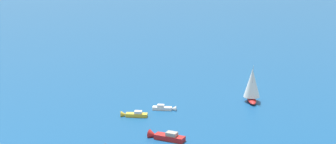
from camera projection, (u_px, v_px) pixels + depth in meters
name	position (u px, v px, depth m)	size (l,w,h in m)	color
sailboat_near_centre	(252.00, 85.00, 176.09)	(11.02, 7.25, 13.69)	#B21E1E
motorboat_far_port	(165.00, 108.00, 167.94)	(5.10, 8.36, 2.38)	white
motorboat_offshore	(165.00, 136.00, 141.54)	(9.29, 10.30, 3.21)	#B21E1E
motorboat_trailing	(133.00, 114.00, 161.18)	(5.19, 8.99, 2.54)	gold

